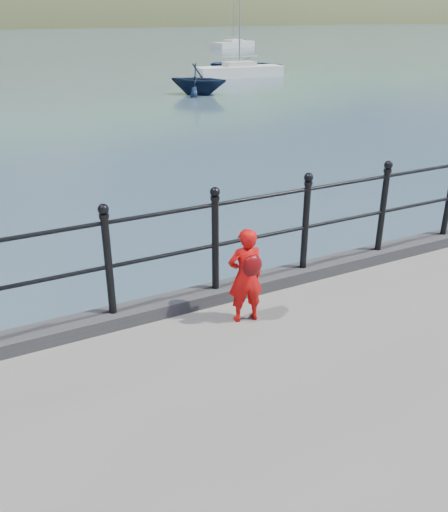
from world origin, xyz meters
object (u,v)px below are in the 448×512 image
child (246,275)px  launch_navy (198,79)px  sailboat_near (239,72)px  sailboat_far (233,45)px  launch_blue (247,65)px  railing (164,243)px

child → launch_navy: (9.86, 22.66, -0.74)m
sailboat_near → sailboat_far: 32.54m
launch_blue → launch_navy: (-7.77, -8.57, 0.27)m
launch_blue → sailboat_near: size_ratio=0.62×
railing → launch_blue: 35.76m
railing → child: 0.92m
launch_navy → sailboat_near: 8.86m
railing → sailboat_near: bearing=59.9°
child → launch_blue: 35.88m
child → launch_navy: bearing=-104.0°
sailboat_far → launch_blue: bearing=-140.2°
launch_blue → sailboat_near: (-1.77, -2.08, -0.18)m
launch_blue → sailboat_far: size_ratio=0.55×
launch_blue → sailboat_far: bearing=13.0°
railing → launch_blue: size_ratio=3.57×
child → sailboat_near: sailboat_near is taller
launch_navy → child: bearing=-159.6°
launch_blue → launch_navy: 11.57m
launch_blue → sailboat_far: sailboat_far is taller
sailboat_far → sailboat_near: bearing=-141.4°
railing → child: bearing=-38.7°
launch_navy → sailboat_far: (20.97, 35.39, -0.45)m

